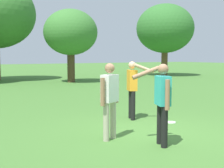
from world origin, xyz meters
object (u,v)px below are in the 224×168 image
object	(u,v)px
person_bystander	(110,96)
tree_back_left	(71,33)
person_catcher	(162,98)
frisbee	(171,122)
tree_back_right	(165,29)
person_thrower	(132,85)

from	to	relation	value
person_bystander	tree_back_left	world-z (taller)	tree_back_left
person_catcher	frisbee	size ratio (longest dim) A/B	6.73
tree_back_right	person_thrower	bearing A→B (deg)	-134.26
person_thrower	person_catcher	bearing A→B (deg)	-112.07
frisbee	tree_back_left	size ratio (longest dim) A/B	0.05
person_bystander	tree_back_left	size ratio (longest dim) A/B	0.33
person_catcher	frisbee	world-z (taller)	person_catcher
person_thrower	person_bystander	bearing A→B (deg)	-138.42
tree_back_left	person_thrower	bearing A→B (deg)	-105.52
tree_back_right	tree_back_left	bearing A→B (deg)	-170.12
person_thrower	frisbee	world-z (taller)	person_thrower
tree_back_right	frisbee	bearing A→B (deg)	-130.96
person_bystander	frisbee	distance (m)	2.47
person_catcher	frisbee	distance (m)	2.31
person_catcher	tree_back_right	size ratio (longest dim) A/B	0.26
person_catcher	tree_back_right	bearing A→B (deg)	48.32
person_bystander	person_thrower	bearing A→B (deg)	41.58
tree_back_left	tree_back_right	distance (m)	10.05
person_catcher	tree_back_left	bearing A→B (deg)	73.36
person_thrower	tree_back_right	world-z (taller)	tree_back_right
person_bystander	frisbee	size ratio (longest dim) A/B	6.73
person_catcher	tree_back_right	distance (m)	21.40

